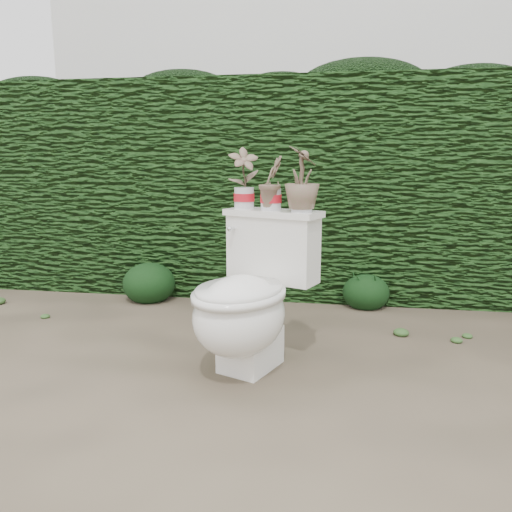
% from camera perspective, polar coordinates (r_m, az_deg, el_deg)
% --- Properties ---
extents(ground, '(60.00, 60.00, 0.00)m').
position_cam_1_polar(ground, '(2.67, -1.94, -11.76)').
color(ground, '#71634E').
rests_on(ground, ground).
extents(hedge, '(8.00, 1.00, 1.60)m').
position_cam_1_polar(hedge, '(4.05, 2.43, 7.74)').
color(hedge, '#27521B').
rests_on(hedge, ground).
extents(house_wall, '(8.00, 3.50, 4.00)m').
position_cam_1_polar(house_wall, '(8.47, 10.51, 17.45)').
color(house_wall, silver).
rests_on(house_wall, ground).
extents(toilet, '(0.67, 0.80, 0.78)m').
position_cam_1_polar(toilet, '(2.44, -0.87, -5.09)').
color(toilet, white).
rests_on(toilet, ground).
extents(potted_plant_left, '(0.19, 0.16, 0.31)m').
position_cam_1_polar(potted_plant_left, '(2.64, -1.38, 8.77)').
color(potted_plant_left, '#257825').
rests_on(potted_plant_left, toilet).
extents(potted_plant_center, '(0.15, 0.17, 0.26)m').
position_cam_1_polar(potted_plant_center, '(2.56, 1.72, 8.18)').
color(potted_plant_center, '#257825').
rests_on(potted_plant_center, toilet).
extents(potted_plant_right, '(0.20, 0.20, 0.30)m').
position_cam_1_polar(potted_plant_right, '(2.48, 5.29, 8.56)').
color(potted_plant_right, '#257825').
rests_on(potted_plant_right, toilet).
extents(liriope_clump_1, '(0.38, 0.38, 0.31)m').
position_cam_1_polar(liriope_clump_1, '(3.78, -12.14, -2.65)').
color(liriope_clump_1, '#153713').
rests_on(liriope_clump_1, ground).
extents(liriope_clump_2, '(0.33, 0.33, 0.26)m').
position_cam_1_polar(liriope_clump_2, '(3.62, 12.47, -3.64)').
color(liriope_clump_2, '#153713').
rests_on(liriope_clump_2, ground).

